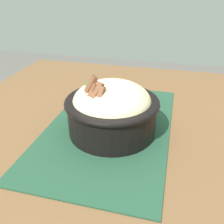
{
  "coord_description": "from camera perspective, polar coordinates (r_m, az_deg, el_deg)",
  "views": [
    {
      "loc": [
        -0.46,
        -0.14,
        1.05
      ],
      "look_at": [
        0.01,
        -0.02,
        0.78
      ],
      "focal_mm": 39.82,
      "sensor_mm": 36.0,
      "label": 1
    }
  ],
  "objects": [
    {
      "name": "table",
      "position": [
        0.62,
        -1.88,
        -10.71
      ],
      "size": [
        1.0,
        0.86,
        0.73
      ],
      "color": "brown",
      "rests_on": "ground_plane"
    },
    {
      "name": "placemat",
      "position": [
        0.6,
        -0.62,
        -3.33
      ],
      "size": [
        0.48,
        0.29,
        0.0
      ],
      "primitive_type": "cube",
      "rotation": [
        0.0,
        0.0,
        -0.01
      ],
      "color": "#1E422D",
      "rests_on": "table"
    },
    {
      "name": "fork",
      "position": [
        0.67,
        -0.74,
        0.52
      ],
      "size": [
        0.04,
        0.12,
        0.0
      ],
      "color": "silver",
      "rests_on": "placemat"
    },
    {
      "name": "bowl",
      "position": [
        0.55,
        -0.06,
        0.82
      ],
      "size": [
        0.21,
        0.21,
        0.14
      ],
      "color": "black",
      "rests_on": "placemat"
    }
  ]
}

